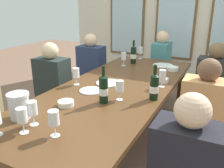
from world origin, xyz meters
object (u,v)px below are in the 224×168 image
(wine_glass_6, at_px, (32,109))
(seated_person_3, at_px, (211,91))
(wine_glass_3, at_px, (162,75))
(tasting_bowl_2, at_px, (66,103))
(white_plate_2, at_px, (163,65))
(wine_bottle_1, at_px, (104,89))
(wine_glass_1, at_px, (54,119))
(wine_glass_5, at_px, (124,57))
(white_plate_1, at_px, (91,91))
(wine_glass_0, at_px, (120,87))
(seated_person_0, at_px, (54,91))
(dining_table, at_px, (115,92))
(white_plate_0, at_px, (109,83))
(tasting_bowl_1, at_px, (173,69))
(seated_person_1, at_px, (202,123))
(seated_person_6, at_px, (160,67))
(seated_person_2, at_px, (92,73))
(wine_glass_8, at_px, (22,116))
(wine_glass_7, at_px, (141,51))
(wine_glass_2, at_px, (76,74))
(wine_bottle_0, at_px, (154,87))
(wine_bottle_2, at_px, (133,55))
(metal_pitcher, at_px, (19,106))
(tasting_bowl_0, at_px, (163,80))

(wine_glass_6, xyz_separation_m, seated_person_3, (1.00, 1.84, -0.33))
(wine_glass_3, bearing_deg, tasting_bowl_2, -126.01)
(white_plate_2, bearing_deg, wine_bottle_1, -95.19)
(wine_bottle_1, bearing_deg, white_plate_2, 84.81)
(wine_glass_1, height_order, wine_glass_5, same)
(white_plate_1, distance_m, wine_glass_5, 1.02)
(wine_glass_0, xyz_separation_m, seated_person_0, (-1.02, 0.34, -0.34))
(dining_table, xyz_separation_m, wine_glass_1, (0.06, -1.00, 0.18))
(white_plate_0, height_order, tasting_bowl_1, tasting_bowl_1)
(seated_person_1, height_order, seated_person_6, same)
(seated_person_0, bearing_deg, seated_person_2, 90.00)
(white_plate_0, bearing_deg, white_plate_2, 71.62)
(wine_glass_5, height_order, seated_person_3, seated_person_3)
(wine_glass_0, xyz_separation_m, wine_glass_8, (-0.32, -0.77, -0.00))
(wine_glass_1, bearing_deg, wine_glass_8, -163.49)
(dining_table, height_order, wine_glass_7, wine_glass_7)
(wine_glass_2, bearing_deg, wine_glass_3, 21.99)
(white_plate_2, relative_size, seated_person_3, 0.24)
(wine_bottle_0, relative_size, seated_person_6, 0.28)
(wine_glass_0, height_order, wine_glass_3, same)
(tasting_bowl_2, relative_size, wine_glass_7, 0.75)
(white_plate_0, relative_size, wine_bottle_1, 0.81)
(white_plate_2, height_order, wine_glass_1, wine_glass_1)
(white_plate_0, distance_m, wine_bottle_2, 0.92)
(white_plate_1, bearing_deg, wine_glass_7, 91.97)
(metal_pitcher, bearing_deg, wine_glass_0, 51.16)
(tasting_bowl_1, xyz_separation_m, seated_person_0, (-1.22, -0.79, -0.24))
(white_plate_0, height_order, wine_glass_0, wine_glass_0)
(seated_person_3, bearing_deg, wine_bottle_2, 176.30)
(tasting_bowl_1, height_order, wine_glass_2, wine_glass_2)
(seated_person_0, bearing_deg, metal_pitcher, -61.67)
(wine_glass_6, bearing_deg, white_plate_0, 86.93)
(wine_glass_7, height_order, seated_person_0, seated_person_0)
(wine_bottle_0, xyz_separation_m, wine_glass_7, (-0.64, 1.40, 0.00))
(metal_pitcher, xyz_separation_m, wine_glass_1, (0.38, -0.08, 0.02))
(white_plate_0, relative_size, seated_person_3, 0.23)
(tasting_bowl_1, bearing_deg, wine_glass_1, -99.69)
(tasting_bowl_0, height_order, seated_person_6, seated_person_6)
(wine_glass_5, relative_size, seated_person_1, 0.16)
(tasting_bowl_1, bearing_deg, wine_bottle_0, -86.42)
(wine_glass_1, height_order, seated_person_2, seated_person_2)
(tasting_bowl_2, height_order, seated_person_2, seated_person_2)
(white_plate_2, bearing_deg, wine_glass_8, -99.70)
(seated_person_2, bearing_deg, tasting_bowl_2, -65.69)
(wine_glass_0, xyz_separation_m, wine_glass_1, (-0.12, -0.71, -0.00))
(seated_person_2, xyz_separation_m, seated_person_3, (1.68, -0.03, 0.00))
(wine_glass_0, height_order, seated_person_6, seated_person_6)
(metal_pitcher, xyz_separation_m, seated_person_2, (-0.52, 1.83, -0.31))
(wine_bottle_2, height_order, wine_glass_5, wine_bottle_2)
(white_plate_1, relative_size, wine_glass_2, 1.26)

